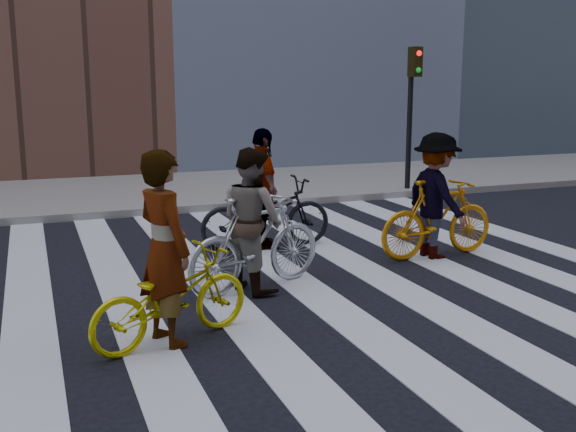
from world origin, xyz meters
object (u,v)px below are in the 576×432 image
bike_yellow_left (171,297)px  rider_rear (263,189)px  bike_silver_mid (256,242)px  bike_dark_rear (266,214)px  traffic_signal (412,95)px  rider_right (436,196)px  bike_yellow_right (438,218)px  rider_mid (252,220)px  rider_left (164,249)px

bike_yellow_left → rider_rear: (2.12, 3.34, 0.47)m
bike_silver_mid → bike_dark_rear: (0.81, 1.96, -0.05)m
traffic_signal → rider_right: (-2.58, -4.99, -1.35)m
bike_silver_mid → bike_yellow_right: (3.01, 0.53, -0.01)m
bike_yellow_left → rider_mid: rider_mid is taller
traffic_signal → bike_silver_mid: 8.00m
rider_left → rider_mid: rider_left is taller
traffic_signal → bike_yellow_left: 9.92m
bike_dark_rear → rider_mid: size_ratio=1.17×
bike_yellow_left → rider_mid: (1.30, 1.38, 0.43)m
bike_yellow_right → rider_right: 0.34m
bike_yellow_left → rider_right: (4.32, 1.91, 0.46)m
rider_left → bike_yellow_left: bearing=-110.5°
rider_rear → rider_mid: bearing=157.9°
bike_yellow_right → rider_rear: bearing=53.8°
bike_silver_mid → rider_mid: rider_mid is taller
traffic_signal → bike_silver_mid: bearing=-135.2°
bike_dark_rear → bike_yellow_left: bearing=147.4°
bike_silver_mid → bike_dark_rear: size_ratio=0.95×
rider_rear → traffic_signal: bearing=-52.9°
traffic_signal → bike_dark_rear: size_ratio=1.58×
bike_yellow_left → bike_silver_mid: (1.35, 1.38, 0.13)m
bike_dark_rear → rider_left: rider_left is taller
bike_silver_mid → rider_rear: bearing=-39.9°
bike_yellow_right → rider_right: (-0.05, 0.00, 0.34)m
bike_yellow_right → bike_dark_rear: bike_yellow_right is taller
bike_yellow_right → rider_right: size_ratio=1.06×
rider_left → rider_mid: bearing=-65.0°
bike_yellow_right → rider_rear: size_ratio=1.04×
rider_mid → bike_yellow_right: bearing=-98.8°
bike_silver_mid → bike_yellow_left: bearing=116.9°
rider_left → rider_rear: bearing=-53.5°
bike_silver_mid → bike_dark_rear: bearing=-41.2°
bike_yellow_left → rider_left: rider_left is taller
rider_right → traffic_signal: bearing=-31.1°
rider_right → rider_rear: bearing=53.2°
bike_yellow_right → rider_rear: 2.69m
traffic_signal → rider_mid: 7.98m
bike_yellow_right → rider_left: 4.83m
bike_silver_mid → bike_dark_rear: bike_silver_mid is taller
bike_silver_mid → rider_right: 3.03m
bike_yellow_left → rider_right: 4.74m
bike_silver_mid → rider_rear: (0.76, 1.96, 0.34)m
rider_left → rider_rear: 3.98m
bike_yellow_right → rider_mid: 3.12m
bike_silver_mid → bike_yellow_right: bearing=-98.7°
bike_silver_mid → bike_yellow_right: size_ratio=1.02×
bike_dark_rear → rider_right: rider_right is taller
rider_rear → rider_right: bearing=-122.7°
traffic_signal → bike_yellow_right: 5.84m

